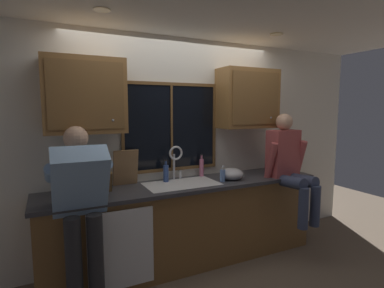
% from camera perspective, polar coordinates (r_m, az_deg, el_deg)
% --- Properties ---
extents(back_wall, '(5.48, 0.12, 2.55)m').
position_cam_1_polar(back_wall, '(3.59, -3.18, -0.67)').
color(back_wall, silver).
rests_on(back_wall, floor).
extents(ceiling_downlight_left, '(0.14, 0.14, 0.01)m').
position_cam_1_polar(ceiling_downlight_left, '(2.78, -16.82, 23.30)').
color(ceiling_downlight_left, '#FFEAB2').
extents(ceiling_downlight_right, '(0.14, 0.14, 0.01)m').
position_cam_1_polar(ceiling_downlight_right, '(3.58, 15.81, 19.50)').
color(ceiling_downlight_right, '#FFEAB2').
extents(window_glass, '(1.10, 0.02, 0.95)m').
position_cam_1_polar(window_glass, '(3.48, -3.98, 3.22)').
color(window_glass, black).
extents(window_frame_top, '(1.17, 0.02, 0.04)m').
position_cam_1_polar(window_frame_top, '(3.47, -3.98, 11.35)').
color(window_frame_top, brown).
extents(window_frame_bottom, '(1.17, 0.02, 0.04)m').
position_cam_1_polar(window_frame_bottom, '(3.53, -3.85, -4.79)').
color(window_frame_bottom, brown).
extents(window_frame_left, '(0.03, 0.02, 0.95)m').
position_cam_1_polar(window_frame_left, '(3.30, -13.10, 2.86)').
color(window_frame_left, brown).
extents(window_frame_right, '(0.04, 0.02, 0.95)m').
position_cam_1_polar(window_frame_right, '(3.72, 4.23, 3.44)').
color(window_frame_right, brown).
extents(window_mullion_center, '(0.02, 0.02, 0.95)m').
position_cam_1_polar(window_mullion_center, '(3.46, -3.90, 3.21)').
color(window_mullion_center, brown).
extents(lower_cabinet_run, '(3.08, 0.58, 0.88)m').
position_cam_1_polar(lower_cabinet_run, '(3.49, -0.77, -15.07)').
color(lower_cabinet_run, brown).
rests_on(lower_cabinet_run, floor).
extents(countertop, '(3.14, 0.62, 0.04)m').
position_cam_1_polar(countertop, '(3.33, -0.64, -7.82)').
color(countertop, '#38383D').
rests_on(countertop, lower_cabinet_run).
extents(dishwasher_front, '(0.60, 0.02, 0.74)m').
position_cam_1_polar(dishwasher_front, '(2.97, -13.27, -19.02)').
color(dishwasher_front, white).
extents(upper_cabinet_left, '(0.75, 0.36, 0.72)m').
position_cam_1_polar(upper_cabinet_left, '(3.08, -19.78, 8.62)').
color(upper_cabinet_left, olive).
extents(upper_cabinet_right, '(0.75, 0.36, 0.72)m').
position_cam_1_polar(upper_cabinet_right, '(3.80, 10.58, 8.47)').
color(upper_cabinet_right, olive).
extents(sink, '(0.80, 0.46, 0.21)m').
position_cam_1_polar(sink, '(3.33, -1.96, -9.23)').
color(sink, silver).
rests_on(sink, lower_cabinet_run).
extents(faucet, '(0.18, 0.09, 0.40)m').
position_cam_1_polar(faucet, '(3.42, -3.10, -2.78)').
color(faucet, silver).
rests_on(faucet, countertop).
extents(person_standing, '(0.53, 0.67, 1.59)m').
position_cam_1_polar(person_standing, '(2.71, -20.43, -10.12)').
color(person_standing, '#262628').
rests_on(person_standing, floor).
extents(person_sitting_on_counter, '(0.54, 0.61, 1.26)m').
position_cam_1_polar(person_sitting_on_counter, '(3.76, 17.96, -3.31)').
color(person_sitting_on_counter, '#384260').
rests_on(person_sitting_on_counter, countertop).
extents(knife_block, '(0.12, 0.18, 0.32)m').
position_cam_1_polar(knife_block, '(3.10, -16.28, -6.76)').
color(knife_block, brown).
rests_on(knife_block, countertop).
extents(cutting_board, '(0.26, 0.10, 0.39)m').
position_cam_1_polar(cutting_board, '(3.28, -12.54, -4.43)').
color(cutting_board, '#997047').
rests_on(cutting_board, countertop).
extents(mixing_bowl, '(0.27, 0.27, 0.14)m').
position_cam_1_polar(mixing_bowl, '(3.53, 7.59, -5.69)').
color(mixing_bowl, '#B7B7BC').
rests_on(mixing_bowl, countertop).
extents(soap_dispenser, '(0.06, 0.07, 0.19)m').
position_cam_1_polar(soap_dispenser, '(3.41, 5.84, -5.95)').
color(soap_dispenser, '#668CCC').
rests_on(soap_dispenser, countertop).
extents(bottle_green_glass, '(0.06, 0.06, 0.25)m').
position_cam_1_polar(bottle_green_glass, '(3.38, -5.00, -5.50)').
color(bottle_green_glass, '#334C8C').
rests_on(bottle_green_glass, countertop).
extents(bottle_tall_clear, '(0.05, 0.05, 0.27)m').
position_cam_1_polar(bottle_tall_clear, '(3.64, 1.83, -4.42)').
color(bottle_tall_clear, pink).
rests_on(bottle_tall_clear, countertop).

